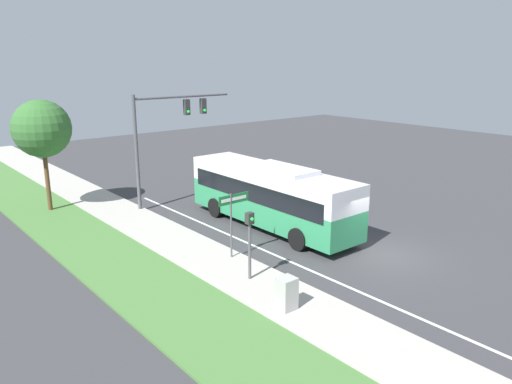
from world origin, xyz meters
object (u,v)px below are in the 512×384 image
object	(u,v)px
street_sign	(232,213)
utility_cabinet	(286,293)
bus	(271,193)
pedestrian_signal	(250,235)
signal_gantry	(166,126)

from	to	relation	value
street_sign	utility_cabinet	size ratio (longest dim) A/B	2.58
bus	utility_cabinet	distance (m)	8.96
street_sign	utility_cabinet	xyz separation A→B (m)	(-1.43, -4.87, -1.41)
bus	pedestrian_signal	distance (m)	6.54
bus	street_sign	bearing A→B (deg)	-152.47
bus	street_sign	xyz separation A→B (m)	(-4.07, -2.12, 0.31)
street_sign	utility_cabinet	distance (m)	5.26
bus	pedestrian_signal	xyz separation A→B (m)	(-4.92, -4.31, 0.13)
signal_gantry	pedestrian_signal	world-z (taller)	signal_gantry
pedestrian_signal	utility_cabinet	bearing A→B (deg)	-102.28
bus	signal_gantry	distance (m)	7.70
bus	signal_gantry	size ratio (longest dim) A/B	1.58
signal_gantry	bus	bearing A→B (deg)	-74.41
pedestrian_signal	bus	bearing A→B (deg)	41.24
signal_gantry	pedestrian_signal	distance (m)	11.91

